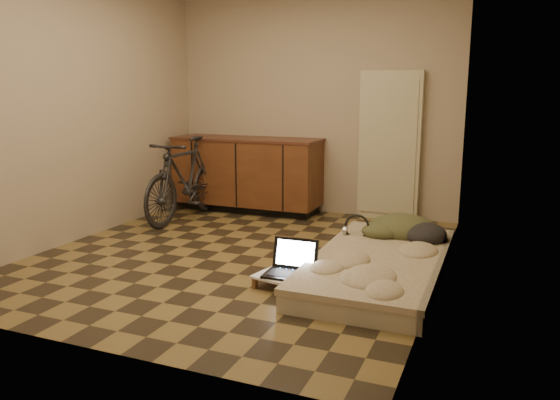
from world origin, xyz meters
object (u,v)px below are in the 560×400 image
at_px(bicycle, 185,175).
at_px(laptop, 291,267).
at_px(futon, 379,265).
at_px(lap_desk, 297,278).

xyz_separation_m(bicycle, laptop, (1.92, -1.59, -0.37)).
relative_size(futon, lap_desk, 3.05).
xyz_separation_m(bicycle, lap_desk, (1.99, -1.63, -0.44)).
height_order(bicycle, lap_desk, bicycle).
distance_m(bicycle, futon, 2.76).
height_order(bicycle, laptop, bicycle).
distance_m(futon, laptop, 0.77).
xyz_separation_m(futon, lap_desk, (-0.51, -0.54, -0.00)).
bearing_deg(bicycle, futon, -22.86).
bearing_deg(futon, lap_desk, -133.47).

